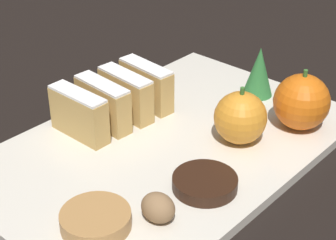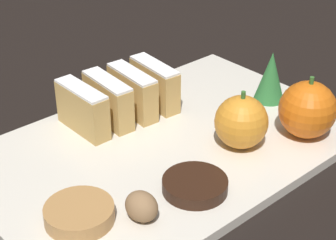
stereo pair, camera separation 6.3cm
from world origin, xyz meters
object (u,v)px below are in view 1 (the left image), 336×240
at_px(orange_near, 302,102).
at_px(orange_far, 240,118).
at_px(walnut, 158,208).
at_px(chocolate_cookie, 205,183).

distance_m(orange_near, orange_far, 0.08).
relative_size(walnut, chocolate_cookie, 0.52).
xyz_separation_m(walnut, chocolate_cookie, (0.00, 0.07, -0.01)).
bearing_deg(orange_near, orange_far, -115.49).
distance_m(orange_far, walnut, 0.17).
height_order(orange_near, chocolate_cookie, orange_near).
relative_size(orange_near, chocolate_cookie, 1.12).
bearing_deg(orange_far, orange_near, 64.51).
bearing_deg(orange_near, chocolate_cookie, -92.75).
bearing_deg(orange_far, chocolate_cookie, -74.47).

